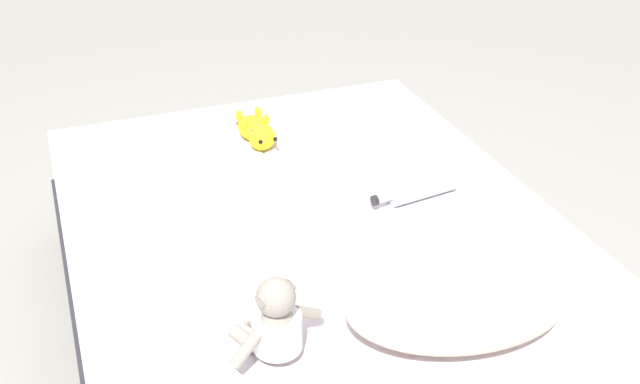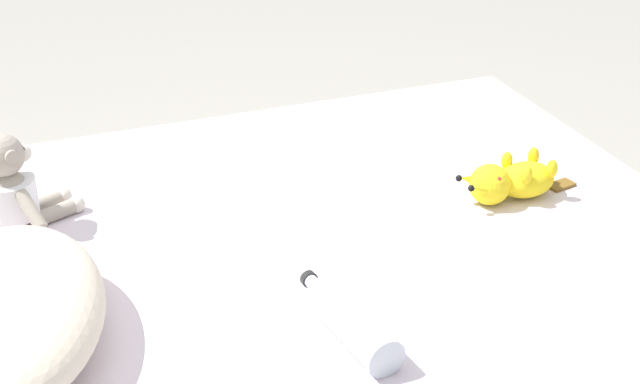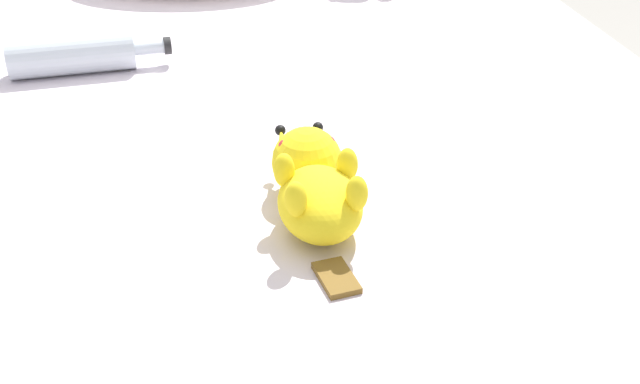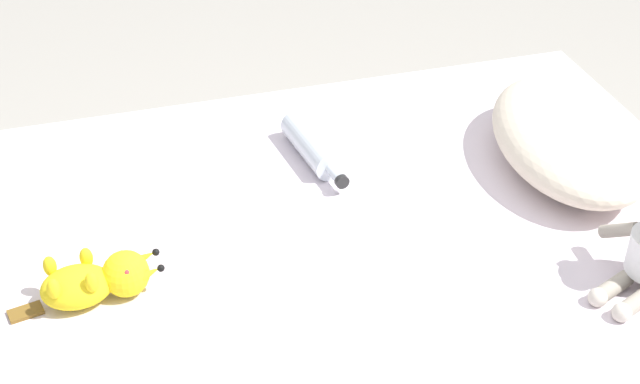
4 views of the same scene
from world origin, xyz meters
name	(u,v)px [view 3 (image 3 of 4)]	position (x,y,z in m)	size (l,w,h in m)	color
ground_plane	(279,274)	(0.00, 0.00, 0.00)	(16.00, 16.00, 0.00)	#9E998E
bed	(276,181)	(0.00, 0.00, 0.25)	(1.55, 1.93, 0.51)	#2D2D33
plush_yellow_creature	(314,184)	(0.01, -0.55, 0.56)	(0.12, 0.33, 0.10)	yellow
glass_bottle	(75,54)	(-0.38, 0.02, 0.55)	(0.31, 0.11, 0.08)	silver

